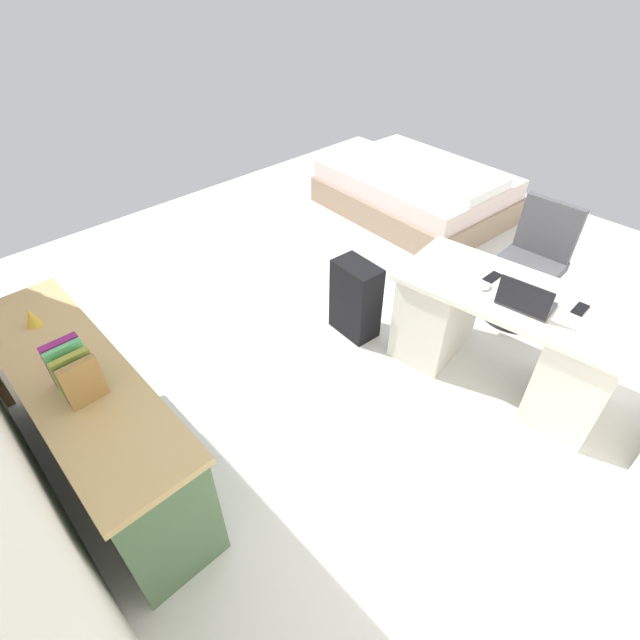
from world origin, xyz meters
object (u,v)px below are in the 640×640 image
credenza (95,422)px  cell_phone_near_laptop (580,309)px  office_chair (529,269)px  computer_mouse (485,286)px  bed (416,191)px  figurine_small (31,317)px  desk (503,335)px  laptop (525,301)px  suitcase_black (355,299)px  cell_phone_by_mouse (493,277)px

credenza → cell_phone_near_laptop: size_ratio=13.24×
office_chair → cell_phone_near_laptop: bearing=131.1°
office_chair → computer_mouse: 0.96m
office_chair → bed: bearing=-25.6°
cell_phone_near_laptop → figurine_small: figurine_small is taller
computer_mouse → bed: bearing=-51.2°
bed → figurine_small: (-0.31, 3.91, 0.60)m
desk → computer_mouse: size_ratio=15.13×
credenza → computer_mouse: 2.43m
laptop → office_chair: bearing=-69.1°
cell_phone_near_laptop → bed: bearing=-35.4°
suitcase_black → laptop: (-1.11, -0.25, 0.47)m
office_chair → laptop: office_chair is taller
figurine_small → office_chair: bearing=-114.3°
desk → figurine_small: (1.65, 2.29, 0.46)m
cell_phone_near_laptop → desk: bearing=17.2°
suitcase_black → cell_phone_by_mouse: cell_phone_by_mouse is taller
laptop → bed: bearing=-40.0°
cell_phone_by_mouse → office_chair: bearing=-85.1°
cell_phone_by_mouse → desk: bearing=169.2°
laptop → computer_mouse: bearing=-1.6°
suitcase_black → cell_phone_by_mouse: bearing=-149.8°
computer_mouse → cell_phone_near_laptop: bearing=-163.9°
desk → cell_phone_by_mouse: 0.40m
laptop → figurine_small: size_ratio=3.05×
bed → computer_mouse: (-1.79, 1.72, 0.50)m
office_chair → cell_phone_near_laptop: (-0.59, 0.68, 0.31)m
desk → cell_phone_near_laptop: size_ratio=11.12×
laptop → figurine_small: bearing=51.4°
credenza → cell_phone_near_laptop: bearing=-121.7°
laptop → computer_mouse: size_ratio=3.36×
credenza → bed: size_ratio=0.91×
bed → figurine_small: size_ratio=18.00×
desk → bed: 2.54m
laptop → cell_phone_by_mouse: size_ratio=2.47×
suitcase_black → computer_mouse: (-0.85, -0.26, 0.43)m
credenza → figurine_small: (0.50, 0.00, 0.45)m
cell_phone_by_mouse → figurine_small: figurine_small is taller
credenza → cell_phone_near_laptop: (-1.49, -2.41, 0.33)m
office_chair → credenza: 3.22m
suitcase_black → laptop: size_ratio=1.82×
figurine_small → credenza: bearing=-179.8°
desk → credenza: credenza is taller
cell_phone_near_laptop → cell_phone_by_mouse: (0.54, 0.08, 0.00)m
office_chair → figurine_small: size_ratio=8.55×
cell_phone_by_mouse → bed: bearing=-40.9°
cell_phone_by_mouse → suitcase_black: bearing=26.8°
desk → credenza: (1.15, 2.29, 0.02)m
credenza → bed: (0.81, -3.91, -0.15)m
bed → computer_mouse: bearing=136.2°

